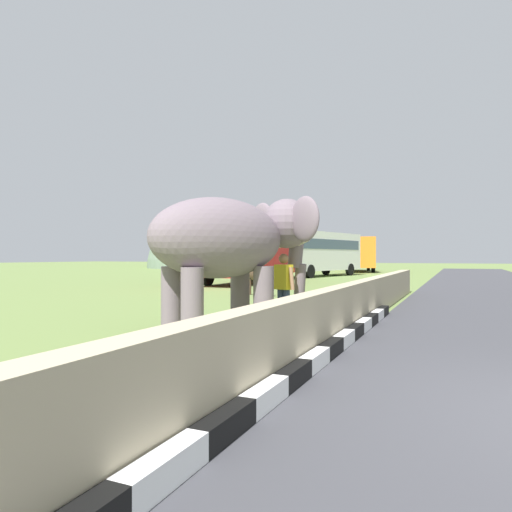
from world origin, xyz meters
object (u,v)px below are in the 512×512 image
object	(u,v)px
person_handler	(284,285)
cow_near	(258,274)
elephant	(233,241)
bus_red	(250,248)
bus_orange	(359,252)
bus_white	(319,250)

from	to	relation	value
person_handler	cow_near	distance (m)	7.89
elephant	person_handler	world-z (taller)	elephant
bus_red	bus_orange	size ratio (longest dim) A/B	0.95
bus_red	cow_near	distance (m)	8.98
person_handler	bus_white	bearing A→B (deg)	14.40
elephant	bus_orange	bearing A→B (deg)	7.40
elephant	bus_orange	distance (m)	40.04
bus_orange	cow_near	bearing A→B (deg)	-176.17
person_handler	bus_orange	bearing A→B (deg)	8.64
person_handler	cow_near	xyz separation A→B (m)	(6.95, 3.73, -0.06)
bus_red	bus_orange	distance (m)	23.62
elephant	bus_red	size ratio (longest dim) A/B	0.41
bus_red	bus_white	world-z (taller)	same
person_handler	bus_red	size ratio (longest dim) A/B	0.17
bus_red	cow_near	xyz separation A→B (m)	(-7.94, -4.02, -1.21)
elephant	bus_white	size ratio (longest dim) A/B	0.40
cow_near	person_handler	bearing A→B (deg)	-151.77
elephant	bus_red	bearing A→B (deg)	23.60
bus_red	cow_near	size ratio (longest dim) A/B	5.66
elephant	person_handler	bearing A→B (deg)	-28.45
person_handler	bus_white	xyz separation A→B (m)	(25.37, 6.51, 1.16)
bus_orange	bus_red	bearing A→B (deg)	175.37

